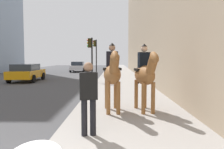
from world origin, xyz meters
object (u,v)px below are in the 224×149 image
(mounted_horse_far, at_px, (145,74))
(car_mid_lane, at_px, (78,66))
(traffic_light_near_curb, at_px, (91,53))
(car_near_lane, at_px, (27,72))
(mounted_horse_near, at_px, (112,73))
(traffic_light_far_curb, at_px, (96,52))
(pedestrian_greeting, at_px, (88,94))

(mounted_horse_far, distance_m, car_mid_lane, 25.43)
(traffic_light_near_curb, bearing_deg, car_near_lane, 75.00)
(mounted_horse_far, height_order, traffic_light_near_curb, traffic_light_near_curb)
(mounted_horse_near, bearing_deg, traffic_light_far_curb, -178.77)
(mounted_horse_far, height_order, pedestrian_greeting, mounted_horse_far)
(mounted_horse_far, xyz_separation_m, car_mid_lane, (24.66, 6.17, -0.63))
(traffic_light_near_curb, height_order, traffic_light_far_curb, traffic_light_far_curb)
(car_near_lane, bearing_deg, mounted_horse_far, -145.98)
(mounted_horse_near, height_order, car_mid_lane, mounted_horse_near)
(mounted_horse_near, distance_m, car_near_lane, 13.43)
(car_near_lane, bearing_deg, mounted_horse_near, -149.92)
(mounted_horse_far, bearing_deg, car_mid_lane, -175.39)
(mounted_horse_far, xyz_separation_m, traffic_light_far_curb, (17.53, 3.10, 1.24))
(car_mid_lane, bearing_deg, pedestrian_greeting, -172.97)
(mounted_horse_far, bearing_deg, traffic_light_far_curb, -179.40)
(car_mid_lane, height_order, traffic_light_near_curb, traffic_light_near_curb)
(mounted_horse_near, bearing_deg, traffic_light_near_curb, -175.32)
(mounted_horse_far, relative_size, car_mid_lane, 0.50)
(car_near_lane, height_order, traffic_light_near_curb, traffic_light_near_curb)
(mounted_horse_far, distance_m, pedestrian_greeting, 2.96)
(mounted_horse_near, xyz_separation_m, traffic_light_near_curb, (9.85, 1.73, 0.93))
(mounted_horse_near, height_order, mounted_horse_far, mounted_horse_near)
(car_mid_lane, xyz_separation_m, traffic_light_far_curb, (-7.13, -3.07, 1.87))
(car_near_lane, relative_size, traffic_light_far_curb, 1.17)
(mounted_horse_far, bearing_deg, mounted_horse_near, -95.83)
(mounted_horse_near, relative_size, traffic_light_near_curb, 0.67)
(pedestrian_greeting, bearing_deg, mounted_horse_near, -23.38)
(mounted_horse_far, xyz_separation_m, traffic_light_near_curb, (9.78, 2.82, 0.95))
(pedestrian_greeting, bearing_deg, traffic_light_near_curb, -5.38)
(pedestrian_greeting, xyz_separation_m, traffic_light_far_curb, (19.99, 1.48, 1.53))
(car_mid_lane, bearing_deg, traffic_light_near_curb, -169.82)
(mounted_horse_near, height_order, traffic_light_far_curb, traffic_light_far_curb)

